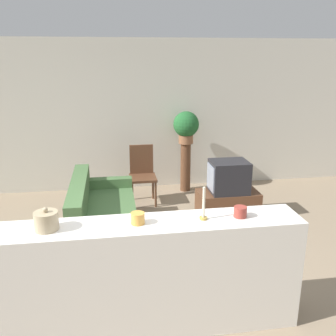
% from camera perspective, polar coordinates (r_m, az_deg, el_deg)
% --- Properties ---
extents(ground_plane, '(14.00, 14.00, 0.00)m').
position_cam_1_polar(ground_plane, '(4.13, -4.51, -18.95)').
color(ground_plane, gray).
extents(wall_back, '(9.00, 0.06, 2.70)m').
position_cam_1_polar(wall_back, '(6.86, -7.03, 7.84)').
color(wall_back, beige).
rests_on(wall_back, ground_plane).
extents(couch, '(0.83, 1.70, 0.84)m').
position_cam_1_polar(couch, '(5.13, -10.06, -7.65)').
color(couch, '#476B3D').
rests_on(couch, ground_plane).
extents(tv_stand, '(0.92, 0.47, 0.43)m').
position_cam_1_polar(tv_stand, '(5.81, 9.06, -5.56)').
color(tv_stand, brown).
rests_on(tv_stand, ground_plane).
extents(television, '(0.57, 0.45, 0.48)m').
position_cam_1_polar(television, '(5.66, 9.20, -1.31)').
color(television, '#232328').
rests_on(television, tv_stand).
extents(wooden_chair, '(0.44, 0.44, 0.97)m').
position_cam_1_polar(wooden_chair, '(6.28, -3.95, -0.58)').
color(wooden_chair, brown).
rests_on(wooden_chair, ground_plane).
extents(plant_stand, '(0.18, 0.18, 0.89)m').
position_cam_1_polar(plant_stand, '(6.83, 2.69, 0.14)').
color(plant_stand, brown).
rests_on(plant_stand, ground_plane).
extents(potted_plant, '(0.46, 0.46, 0.57)m').
position_cam_1_polar(potted_plant, '(6.65, 2.78, 6.46)').
color(potted_plant, '#8E5B3D').
rests_on(potted_plant, plant_stand).
extents(foreground_counter, '(2.83, 0.44, 1.05)m').
position_cam_1_polar(foreground_counter, '(3.46, -4.11, -16.26)').
color(foreground_counter, white).
rests_on(foreground_counter, ground_plane).
extents(decorative_bowl, '(0.20, 0.20, 0.20)m').
position_cam_1_polar(decorative_bowl, '(3.22, -18.06, -7.65)').
color(decorative_bowl, tan).
rests_on(decorative_bowl, foreground_counter).
extents(candle_jar, '(0.12, 0.12, 0.10)m').
position_cam_1_polar(candle_jar, '(3.19, -4.63, -7.64)').
color(candle_jar, gold).
rests_on(candle_jar, foreground_counter).
extents(candlestick, '(0.07, 0.07, 0.30)m').
position_cam_1_polar(candlestick, '(3.25, 5.45, -6.15)').
color(candlestick, '#B7933D').
rests_on(candlestick, foreground_counter).
extents(coffee_tin, '(0.11, 0.11, 0.09)m').
position_cam_1_polar(coffee_tin, '(3.36, 10.95, -6.57)').
color(coffee_tin, '#99382D').
rests_on(coffee_tin, foreground_counter).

